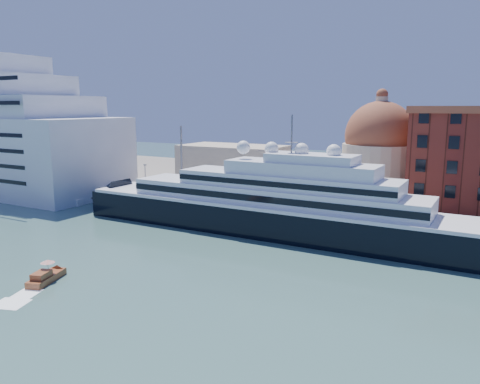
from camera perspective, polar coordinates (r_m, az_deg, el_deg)
The scene contains 9 objects.
ground at distance 80.85m, azimuth -9.35°, elevation -7.86°, with size 400.00×400.00×0.00m, color #335956.
quay at distance 108.14m, azimuth 1.90°, elevation -2.37°, with size 180.00×10.00×2.50m, color gray.
land at distance 145.17m, azimuth 9.35°, elevation 0.68°, with size 260.00×72.00×2.00m, color slate.
quay_fence at distance 103.85m, azimuth 0.77°, elevation -1.86°, with size 180.00×0.10×1.20m, color slate.
superyacht at distance 95.82m, azimuth 1.28°, elevation -1.88°, with size 92.28×12.79×27.58m.
service_barge at distance 131.52m, azimuth -20.86°, elevation -0.92°, with size 14.25×7.06×3.07m.
water_taxi at distance 74.50m, azimuth -22.61°, elevation -9.51°, with size 4.37×7.27×3.27m.
church at distance 125.54m, azimuth 9.53°, elevation 3.74°, with size 66.00×18.00×25.50m.
lamp_posts at distance 111.45m, azimuth -4.29°, elevation 2.48°, with size 120.80×2.40×18.00m.
Camera 1 is at (48.31, -59.76, 25.11)m, focal length 35.00 mm.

